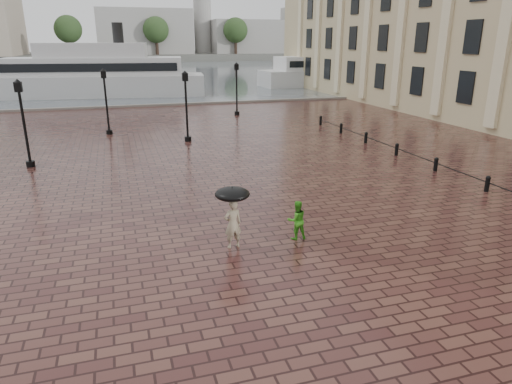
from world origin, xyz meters
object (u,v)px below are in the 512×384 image
street_lamps (112,102)px  adult_pedestrian (233,224)px  ferry_near (95,75)px  ferry_far (339,69)px  child_pedestrian (297,220)px

street_lamps → adult_pedestrian: street_lamps is taller
ferry_near → street_lamps: bearing=-78.6°
adult_pedestrian → ferry_far: 58.03m
child_pedestrian → ferry_near: (-7.42, 45.61, 1.83)m
child_pedestrian → ferry_far: 56.93m
adult_pedestrian → ferry_far: ferry_far is taller
ferry_far → street_lamps: bearing=-139.7°
street_lamps → ferry_near: 25.32m
ferry_near → ferry_far: (34.19, 4.60, -0.17)m
child_pedestrian → street_lamps: bearing=-74.4°
child_pedestrian → ferry_near: 46.25m
street_lamps → ferry_far: size_ratio=0.90×
adult_pedestrian → ferry_near: (-5.21, 45.65, 1.69)m
street_lamps → ferry_far: bearing=42.7°
ferry_far → adult_pedestrian: bearing=-122.3°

